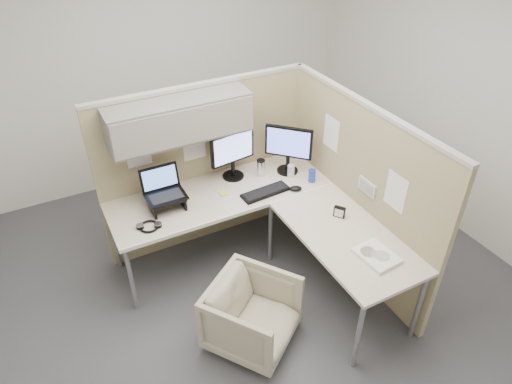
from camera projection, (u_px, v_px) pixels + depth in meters
name	position (u px, v px, depth m)	size (l,w,h in m)	color
ground	(259.00, 285.00, 4.14)	(4.50, 4.50, 0.00)	#3F3F45
partition_back	(194.00, 145.00, 4.03)	(2.00, 0.36, 1.63)	tan
partition_right	(354.00, 189.00, 3.96)	(0.07, 2.03, 1.63)	tan
desk	(265.00, 214.00, 3.88)	(2.00, 1.98, 0.73)	beige
office_chair	(253.00, 312.00, 3.49)	(0.61, 0.57, 0.63)	beige
monitor_left	(233.00, 151.00, 4.13)	(0.44, 0.20, 0.47)	black
monitor_right	(288.00, 146.00, 4.21)	(0.33, 0.34, 0.47)	black
laptop_station	(165.00, 194.00, 3.83)	(0.33, 0.28, 0.34)	black
keyboard	(265.00, 192.00, 4.06)	(0.44, 0.15, 0.02)	black
mouse	(296.00, 188.00, 4.09)	(0.11, 0.07, 0.04)	black
travel_mug	(261.00, 168.00, 4.26)	(0.08, 0.08, 0.17)	silver
soda_can_green	(312.00, 176.00, 4.19)	(0.07, 0.07, 0.12)	#1E3FA5
soda_can_silver	(291.00, 171.00, 4.26)	(0.07, 0.07, 0.12)	silver
sticky_note_c	(186.00, 197.00, 4.01)	(0.08, 0.08, 0.01)	yellow
sticky_note_d	(224.00, 193.00, 4.05)	(0.08, 0.08, 0.01)	yellow
headphones	(149.00, 226.00, 3.67)	(0.21, 0.21, 0.03)	black
paper_stack	(377.00, 256.00, 3.38)	(0.26, 0.32, 0.03)	white
desk_clock	(339.00, 212.00, 3.76)	(0.09, 0.10, 0.09)	black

